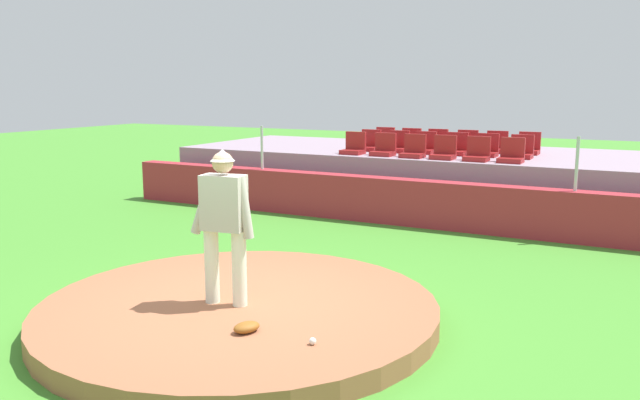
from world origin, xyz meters
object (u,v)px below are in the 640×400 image
at_px(pitcher, 224,216).
at_px(stadium_chair_7, 398,145).
at_px(stadium_chair_3, 444,152).
at_px(stadium_chair_16, 496,146).
at_px(fielding_glove, 247,327).
at_px(stadium_chair_14, 437,143).
at_px(stadium_chair_15, 467,145).
at_px(stadium_chair_1, 384,149).
at_px(stadium_chair_8, 425,147).
at_px(stadium_chair_4, 477,153).
at_px(stadium_chair_6, 370,144).
at_px(stadium_chair_9, 456,148).
at_px(stadium_chair_13, 410,142).
at_px(stadium_chair_2, 414,150).
at_px(baseball, 313,341).
at_px(stadium_chair_0, 354,147).
at_px(stadium_chair_11, 521,151).
at_px(stadium_chair_17, 529,147).
at_px(stadium_chair_12, 384,141).
at_px(stadium_chair_10, 487,149).
at_px(stadium_chair_5, 511,155).

relative_size(pitcher, stadium_chair_7, 3.68).
distance_m(stadium_chair_3, stadium_chair_16, 1.96).
bearing_deg(fielding_glove, stadium_chair_14, 28.67).
xyz_separation_m(stadium_chair_15, stadium_chair_16, (0.69, 0.03, 0.00)).
height_order(pitcher, stadium_chair_15, pitcher).
bearing_deg(stadium_chair_1, stadium_chair_15, -128.26).
bearing_deg(stadium_chair_14, stadium_chair_8, 90.04).
xyz_separation_m(stadium_chair_4, stadium_chair_6, (-2.80, 0.90, 0.00)).
bearing_deg(stadium_chair_9, stadium_chair_13, -31.58).
bearing_deg(stadium_chair_2, baseball, 102.34).
distance_m(stadium_chair_0, stadium_chair_9, 2.31).
distance_m(stadium_chair_2, stadium_chair_3, 0.67).
bearing_deg(fielding_glove, stadium_chair_16, 20.35).
bearing_deg(stadium_chair_4, stadium_chair_11, -128.41).
distance_m(stadium_chair_6, stadium_chair_7, 0.72).
height_order(baseball, stadium_chair_14, stadium_chair_14).
height_order(stadium_chair_16, stadium_chair_17, same).
xyz_separation_m(stadium_chair_6, stadium_chair_8, (1.37, -0.00, 0.00)).
distance_m(stadium_chair_4, stadium_chair_13, 2.76).
xyz_separation_m(stadium_chair_9, stadium_chair_12, (-2.11, 0.90, 0.00)).
height_order(stadium_chair_1, stadium_chair_2, same).
distance_m(stadium_chair_1, stadium_chair_9, 1.65).
xyz_separation_m(stadium_chair_6, stadium_chair_17, (3.52, 0.94, 0.00)).
bearing_deg(stadium_chair_10, stadium_chair_15, -52.30).
height_order(pitcher, baseball, pitcher).
distance_m(stadium_chair_3, stadium_chair_5, 1.40).
height_order(baseball, stadium_chair_12, stadium_chair_12).
bearing_deg(stadium_chair_1, stadium_chair_5, 179.89).
xyz_separation_m(fielding_glove, stadium_chair_2, (-0.96, 7.95, 1.11)).
bearing_deg(pitcher, stadium_chair_16, 75.01).
bearing_deg(stadium_chair_7, stadium_chair_14, -125.45).
height_order(stadium_chair_12, stadium_chair_13, same).
height_order(stadium_chair_12, stadium_chair_16, same).
bearing_deg(stadium_chair_17, baseball, 87.83).
distance_m(stadium_chair_4, stadium_chair_5, 0.69).
bearing_deg(stadium_chair_2, stadium_chair_14, -88.63).
relative_size(stadium_chair_7, stadium_chair_10, 1.00).
distance_m(fielding_glove, stadium_chair_0, 8.43).
bearing_deg(stadium_chair_14, baseball, 100.34).
bearing_deg(fielding_glove, pitcher, 71.05).
bearing_deg(stadium_chair_7, stadium_chair_15, -146.76).
distance_m(stadium_chair_10, stadium_chair_12, 2.93).
distance_m(stadium_chair_1, stadium_chair_4, 2.09).
xyz_separation_m(pitcher, stadium_chair_6, (-1.66, 8.22, 0.10)).
distance_m(stadium_chair_1, stadium_chair_17, 3.34).
distance_m(stadium_chair_7, stadium_chair_13, 0.90).
bearing_deg(stadium_chair_13, stadium_chair_12, -3.61).
relative_size(stadium_chair_10, stadium_chair_14, 1.00).
height_order(stadium_chair_4, stadium_chair_7, same).
relative_size(stadium_chair_4, stadium_chair_12, 1.00).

